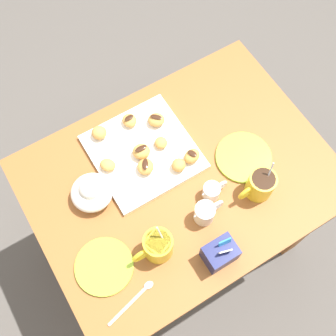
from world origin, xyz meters
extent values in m
plane|color=#514C47|center=(0.00, 0.00, 0.00)|extent=(8.00, 8.00, 0.00)
cube|color=#935628|center=(0.00, 0.00, 0.71)|extent=(0.93, 0.69, 0.04)
cube|color=#935628|center=(-0.40, -0.29, 0.35)|extent=(0.07, 0.07, 0.69)
cube|color=#935628|center=(0.40, -0.29, 0.35)|extent=(0.07, 0.07, 0.69)
cube|color=#935628|center=(-0.40, 0.29, 0.35)|extent=(0.07, 0.07, 0.69)
cube|color=white|center=(0.06, -0.13, 0.73)|extent=(0.31, 0.31, 0.02)
cylinder|color=yellow|center=(-0.18, 0.16, 0.77)|extent=(0.08, 0.08, 0.09)
torus|color=yellow|center=(-0.13, 0.16, 0.78)|extent=(0.06, 0.01, 0.06)
cylinder|color=#331E11|center=(-0.18, 0.16, 0.81)|extent=(0.07, 0.07, 0.01)
cylinder|color=silver|center=(-0.19, 0.16, 0.81)|extent=(0.04, 0.03, 0.12)
cylinder|color=yellow|center=(0.18, 0.16, 0.77)|extent=(0.08, 0.08, 0.10)
torus|color=yellow|center=(0.23, 0.16, 0.78)|extent=(0.06, 0.01, 0.06)
cylinder|color=#331E11|center=(0.18, 0.16, 0.82)|extent=(0.07, 0.07, 0.01)
cylinder|color=silver|center=(0.16, 0.16, 0.81)|extent=(0.02, 0.05, 0.12)
cylinder|color=white|center=(0.01, 0.14, 0.76)|extent=(0.06, 0.06, 0.07)
cone|color=white|center=(0.04, 0.14, 0.79)|extent=(0.02, 0.02, 0.02)
torus|color=white|center=(-0.03, 0.14, 0.77)|extent=(0.05, 0.01, 0.05)
cylinder|color=white|center=(0.01, 0.14, 0.79)|extent=(0.05, 0.05, 0.01)
cube|color=#191E51|center=(0.04, 0.27, 0.77)|extent=(0.09, 0.07, 0.08)
cube|color=white|center=(0.04, 0.28, 0.82)|extent=(0.04, 0.02, 0.03)
cube|color=#2D84D1|center=(0.02, 0.25, 0.82)|extent=(0.04, 0.01, 0.03)
ellipsoid|color=white|center=(0.26, -0.08, 0.76)|extent=(0.13, 0.13, 0.07)
sphere|color=silver|center=(0.26, -0.08, 0.78)|extent=(0.07, 0.07, 0.07)
ellipsoid|color=green|center=(0.28, -0.08, 0.81)|extent=(0.02, 0.03, 0.01)
cylinder|color=white|center=(-0.05, 0.10, 0.75)|extent=(0.05, 0.05, 0.05)
cone|color=white|center=(-0.02, 0.10, 0.77)|extent=(0.02, 0.02, 0.02)
torus|color=white|center=(-0.08, 0.10, 0.76)|extent=(0.04, 0.01, 0.04)
cylinder|color=#381E11|center=(-0.05, 0.10, 0.78)|extent=(0.04, 0.04, 0.01)
cylinder|color=#9EC633|center=(-0.20, 0.05, 0.73)|extent=(0.18, 0.18, 0.01)
cylinder|color=#9EC633|center=(0.33, 0.12, 0.73)|extent=(0.17, 0.17, 0.01)
cube|color=silver|center=(0.32, 0.25, 0.73)|extent=(0.15, 0.04, 0.00)
ellipsoid|color=silver|center=(0.25, 0.23, 0.73)|extent=(0.03, 0.02, 0.01)
ellipsoid|color=#D19347|center=(-0.03, -0.20, 0.76)|extent=(0.07, 0.07, 0.03)
ellipsoid|color=#381E11|center=(-0.03, -0.20, 0.78)|extent=(0.04, 0.04, 0.00)
ellipsoid|color=#D19347|center=(0.18, -0.14, 0.76)|extent=(0.06, 0.06, 0.03)
ellipsoid|color=#D19347|center=(-0.06, -0.03, 0.76)|extent=(0.06, 0.06, 0.04)
ellipsoid|color=#381E11|center=(-0.06, -0.03, 0.78)|extent=(0.03, 0.04, 0.00)
ellipsoid|color=#D19347|center=(0.07, -0.13, 0.76)|extent=(0.06, 0.06, 0.04)
ellipsoid|color=#381E11|center=(0.07, -0.13, 0.78)|extent=(0.04, 0.02, 0.00)
ellipsoid|color=#D19347|center=(0.15, -0.25, 0.76)|extent=(0.06, 0.06, 0.04)
ellipsoid|color=#D19347|center=(0.08, -0.07, 0.76)|extent=(0.07, 0.07, 0.04)
ellipsoid|color=#381E11|center=(0.08, -0.07, 0.78)|extent=(0.04, 0.04, 0.00)
ellipsoid|color=#D19347|center=(0.00, -0.12, 0.76)|extent=(0.05, 0.05, 0.03)
ellipsoid|color=#D19347|center=(-0.01, -0.03, 0.76)|extent=(0.06, 0.06, 0.04)
ellipsoid|color=#D19347|center=(0.05, -0.24, 0.76)|extent=(0.05, 0.05, 0.03)
ellipsoid|color=#381E11|center=(0.05, -0.24, 0.77)|extent=(0.03, 0.02, 0.00)
camera|label=1|loc=(0.30, 0.42, 1.96)|focal=45.82mm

